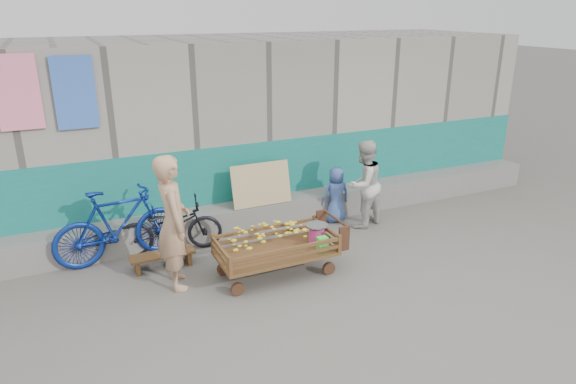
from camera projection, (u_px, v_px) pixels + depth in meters
name	position (u px, v px, depth m)	size (l,w,h in m)	color
ground	(305.00, 297.00, 6.59)	(80.00, 80.00, 0.00)	#5C5A53
building_wall	(209.00, 124.00, 9.55)	(12.00, 3.50, 3.00)	gray
banana_cart	(274.00, 242.00, 6.97)	(1.76, 0.80, 0.75)	#523B1F
bench	(163.00, 257.00, 7.29)	(0.90, 0.27, 0.23)	#523B1F
vendor_man	(173.00, 222.00, 6.60)	(0.66, 0.43, 1.81)	tan
woman	(363.00, 184.00, 8.51)	(0.72, 0.56, 1.49)	beige
child	(336.00, 195.00, 8.77)	(0.48, 0.31, 0.98)	#3B5799
bicycle_dark	(170.00, 226.00, 7.71)	(0.54, 1.55, 0.81)	black
bicycle_blue	(119.00, 225.00, 7.37)	(0.52, 1.86, 1.12)	navy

